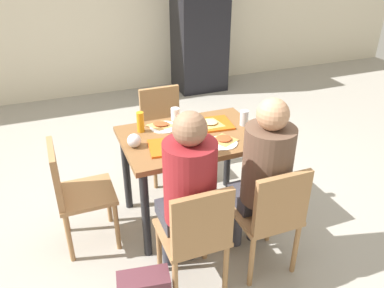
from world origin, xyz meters
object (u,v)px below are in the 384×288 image
object	(u,v)px
chair_far_side	(163,126)
tray_red_far	(209,125)
paper_plate_center	(164,127)
condiment_bottle	(140,122)
person_in_brown_jacket	(264,171)
tray_red_near	(174,146)
pizza_slice_d	(224,139)
plastic_cup_b	(212,147)
pizza_slice_a	(178,145)
chair_near_left	(196,233)
pizza_slice_b	(209,123)
chair_near_right	(271,213)
pizza_slice_c	(161,124)
plastic_cup_a	(175,114)
person_in_red	(188,188)
paper_plate_near_edge	(222,143)
soda_can	(244,118)
main_table	(192,149)
foil_bundle	(134,141)
drink_fridge	(200,24)

from	to	relation	value
chair_far_side	tray_red_far	distance (m)	0.72
paper_plate_center	condiment_bottle	xyz separation A→B (m)	(-0.18, 0.00, 0.08)
chair_far_side	person_in_brown_jacket	world-z (taller)	person_in_brown_jacket
tray_red_near	pizza_slice_d	world-z (taller)	pizza_slice_d
person_in_brown_jacket	plastic_cup_b	bearing A→B (deg)	128.44
pizza_slice_a	pizza_slice_d	distance (m)	0.35
pizza_slice_d	plastic_cup_b	bearing A→B (deg)	-138.51
chair_near_left	pizza_slice_b	size ratio (longest dim) A/B	3.25
chair_near_right	chair_far_side	size ratio (longest dim) A/B	1.00
pizza_slice_c	plastic_cup_a	distance (m)	0.17
person_in_red	paper_plate_near_edge	xyz separation A→B (m)	(0.42, 0.41, 0.02)
pizza_slice_a	pizza_slice_c	xyz separation A→B (m)	(-0.01, 0.38, -0.01)
paper_plate_center	soda_can	size ratio (longest dim) A/B	1.80
pizza_slice_a	soda_can	xyz separation A→B (m)	(0.61, 0.17, 0.04)
main_table	pizza_slice_c	xyz separation A→B (m)	(-0.17, 0.23, 0.13)
person_in_red	plastic_cup_b	xyz separation A→B (m)	(0.29, 0.30, 0.07)
paper_plate_center	chair_near_left	bearing A→B (deg)	-96.33
person_in_red	paper_plate_center	xyz separation A→B (m)	(0.11, 0.81, 0.02)
pizza_slice_a	foil_bundle	xyz separation A→B (m)	(-0.28, 0.13, 0.03)
tray_red_far	condiment_bottle	world-z (taller)	condiment_bottle
plastic_cup_b	drink_fridge	world-z (taller)	drink_fridge
chair_far_side	person_in_red	distance (m)	1.40
chair_near_right	foil_bundle	world-z (taller)	foil_bundle
tray_red_far	drink_fridge	distance (m)	2.94
paper_plate_near_edge	soda_can	xyz separation A→B (m)	(0.29, 0.22, 0.06)
soda_can	drink_fridge	size ratio (longest dim) A/B	0.06
foil_bundle	main_table	bearing A→B (deg)	2.33
chair_near_right	pizza_slice_c	distance (m)	1.11
chair_near_left	condiment_bottle	distance (m)	1.01
person_in_brown_jacket	tray_red_near	xyz separation A→B (m)	(-0.45, 0.48, 0.02)
chair_far_side	plastic_cup_b	world-z (taller)	plastic_cup_b
chair_near_right	tray_red_near	bearing A→B (deg)	125.78
main_table	condiment_bottle	xyz separation A→B (m)	(-0.34, 0.20, 0.20)
main_table	chair_far_side	xyz separation A→B (m)	(0.00, 0.75, -0.15)
plastic_cup_a	soda_can	size ratio (longest dim) A/B	0.82
chair_near_right	pizza_slice_d	size ratio (longest dim) A/B	4.15
tray_red_near	tray_red_far	bearing A→B (deg)	32.76
chair_far_side	foil_bundle	distance (m)	0.94
tray_red_far	plastic_cup_a	distance (m)	0.29
paper_plate_near_edge	pizza_slice_d	distance (m)	0.04
chair_near_left	paper_plate_near_edge	bearing A→B (deg)	52.45
plastic_cup_b	drink_fridge	bearing A→B (deg)	69.27
pizza_slice_a	foil_bundle	size ratio (longest dim) A/B	1.87
paper_plate_center	soda_can	bearing A→B (deg)	-16.77
chair_far_side	person_in_red	xyz separation A→B (m)	(-0.26, -1.36, 0.25)
tray_red_near	drink_fridge	bearing A→B (deg)	64.71
paper_plate_center	main_table	bearing A→B (deg)	-51.79
drink_fridge	paper_plate_center	bearing A→B (deg)	-117.52
chair_far_side	drink_fridge	size ratio (longest dim) A/B	0.45
paper_plate_center	person_in_red	bearing A→B (deg)	-97.41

